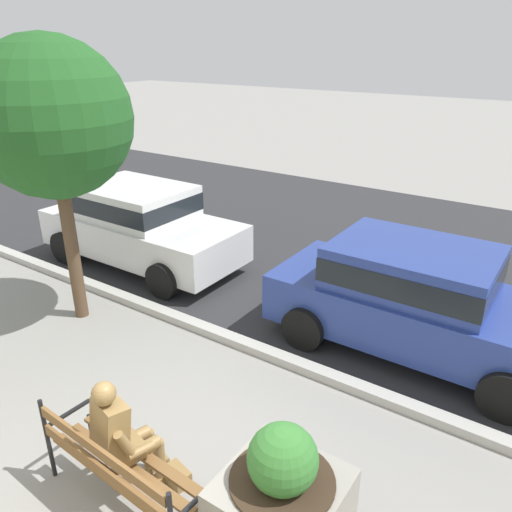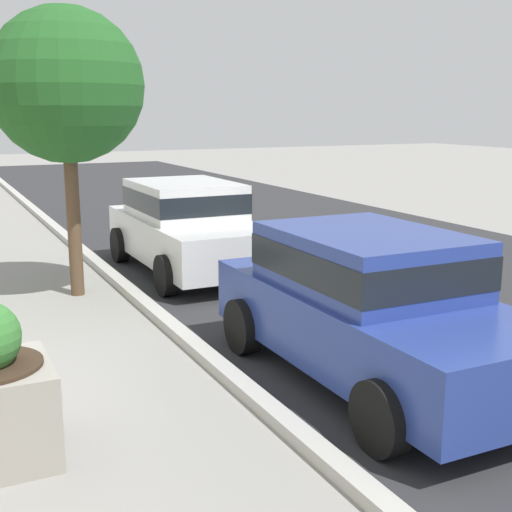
# 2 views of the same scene
# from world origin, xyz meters

# --- Properties ---
(street_surface) EXTENTS (60.00, 9.00, 0.01)m
(street_surface) POSITION_xyz_m (0.00, 7.50, 0.00)
(street_surface) COLOR #2D2D30
(street_surface) RESTS_ON ground
(curb_stone) EXTENTS (60.00, 0.20, 0.12)m
(curb_stone) POSITION_xyz_m (0.00, 2.90, 0.06)
(curb_stone) COLOR #B2AFA8
(curb_stone) RESTS_ON ground
(street_tree_near_bench) EXTENTS (2.24, 2.24, 4.23)m
(street_tree_near_bench) POSITION_xyz_m (-3.53, 2.19, 3.10)
(street_tree_near_bench) COLOR brown
(street_tree_near_bench) RESTS_ON ground
(parked_car_white) EXTENTS (4.10, 1.92, 1.56)m
(parked_car_white) POSITION_xyz_m (-4.25, 4.24, 0.84)
(parked_car_white) COLOR silver
(parked_car_white) RESTS_ON ground
(parked_car_blue) EXTENTS (4.10, 1.92, 1.56)m
(parked_car_blue) POSITION_xyz_m (1.17, 4.24, 0.84)
(parked_car_blue) COLOR navy
(parked_car_blue) RESTS_ON ground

